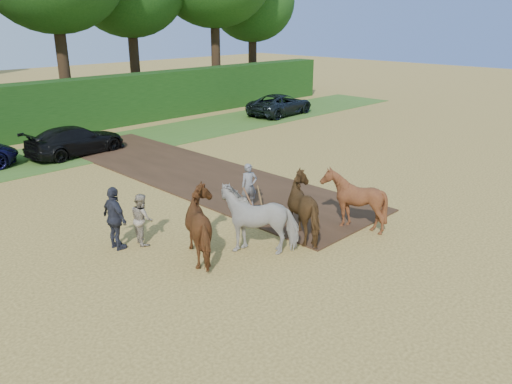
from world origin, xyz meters
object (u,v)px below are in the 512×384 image
spectator_near (142,219)px  plough_team (284,211)px  parked_cars (40,143)px  spectator_far (115,219)px

spectator_near → plough_team: 4.15m
spectator_near → parked_cars: size_ratio=0.04×
spectator_far → parked_cars: (2.63, 11.29, -0.21)m
spectator_far → plough_team: 4.84m
spectator_near → parked_cars: spectator_near is taller
plough_team → parked_cars: 14.37m
spectator_near → parked_cars: bearing=6.9°
parked_cars → spectator_near: bearing=-99.3°
spectator_far → plough_team: bearing=-129.1°
parked_cars → plough_team: bearing=-85.4°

